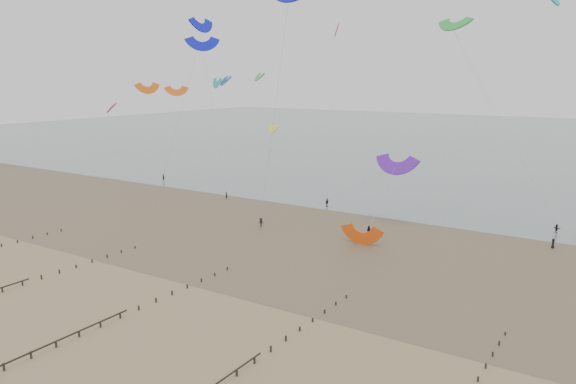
% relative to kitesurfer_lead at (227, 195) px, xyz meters
% --- Properties ---
extents(ground, '(500.00, 500.00, 0.00)m').
position_rel_kitesurfer_lead_xyz_m(ground, '(24.65, -47.32, -0.77)').
color(ground, brown).
rests_on(ground, ground).
extents(sea_and_shore, '(500.00, 665.00, 0.03)m').
position_rel_kitesurfer_lead_xyz_m(sea_and_shore, '(20.57, -12.91, -0.77)').
color(sea_and_shore, '#475654').
rests_on(sea_and_shore, ground).
extents(groynes, '(72.16, 50.16, 1.00)m').
position_rel_kitesurfer_lead_xyz_m(groynes, '(28.65, -66.36, -0.30)').
color(groynes, black).
rests_on(groynes, ground).
extents(kitesurfer_lead, '(0.64, 0.51, 1.55)m').
position_rel_kitesurfer_lead_xyz_m(kitesurfer_lead, '(0.00, 0.00, 0.00)').
color(kitesurfer_lead, black).
rests_on(kitesurfer_lead, ground).
extents(kitesurfers, '(120.52, 24.78, 1.81)m').
position_rel_kitesurfer_lead_xyz_m(kitesurfers, '(40.84, -1.32, 0.05)').
color(kitesurfers, black).
rests_on(kitesurfers, ground).
extents(grounded_kite, '(6.07, 4.80, 3.26)m').
position_rel_kitesurfer_lead_xyz_m(grounded_kite, '(38.76, -14.57, -0.77)').
color(grounded_kite, '#D5460D').
rests_on(grounded_kite, ground).
extents(kites_airborne, '(242.85, 118.04, 40.02)m').
position_rel_kitesurfer_lead_xyz_m(kites_airborne, '(15.21, 44.98, 22.04)').
color(kites_airborne, blue).
rests_on(kites_airborne, ground).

